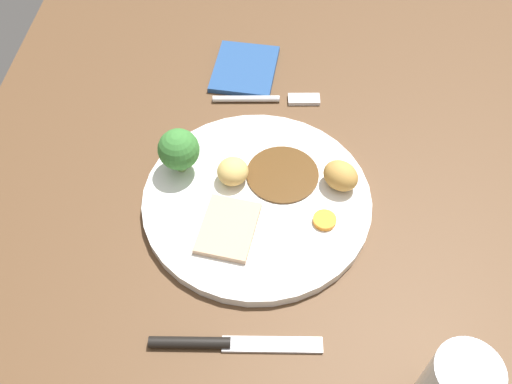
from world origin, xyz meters
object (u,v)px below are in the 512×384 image
at_px(roast_potato_left, 232,171).
at_px(broccoli_floret, 178,150).
at_px(knife, 221,343).
at_px(folded_napkin, 244,69).
at_px(dinner_plate, 256,200).
at_px(carrot_coin_front, 324,217).
at_px(fork, 269,99).
at_px(roast_potato_right, 340,176).
at_px(meat_slice_main, 227,228).

bearing_deg(roast_potato_left, broccoli_floret, -100.77).
distance_m(knife, folded_napkin, 0.43).
relative_size(dinner_plate, folded_napkin, 2.54).
distance_m(dinner_plate, carrot_coin_front, 0.09).
bearing_deg(fork, roast_potato_left, -107.84).
distance_m(roast_potato_right, broccoli_floret, 0.20).
relative_size(roast_potato_left, broccoli_floret, 0.63).
xyz_separation_m(broccoli_floret, fork, (-0.14, 0.10, -0.05)).
bearing_deg(roast_potato_left, dinner_plate, 51.65).
distance_m(roast_potato_right, fork, 0.18).
distance_m(carrot_coin_front, knife, 0.19).
bearing_deg(knife, broccoli_floret, 105.14).
bearing_deg(carrot_coin_front, folded_napkin, -156.23).
height_order(roast_potato_right, broccoli_floret, broccoli_floret).
bearing_deg(dinner_plate, knife, -7.12).
bearing_deg(carrot_coin_front, meat_slice_main, -77.53).
height_order(dinner_plate, fork, dinner_plate).
bearing_deg(folded_napkin, fork, 34.07).
distance_m(dinner_plate, folded_napkin, 0.25).
height_order(roast_potato_left, broccoli_floret, broccoli_floret).
relative_size(dinner_plate, carrot_coin_front, 10.13).
height_order(meat_slice_main, knife, meat_slice_main).
height_order(roast_potato_left, fork, roast_potato_left).
height_order(dinner_plate, roast_potato_left, roast_potato_left).
bearing_deg(roast_potato_right, knife, -30.26).
xyz_separation_m(roast_potato_left, fork, (-0.16, 0.04, -0.03)).
relative_size(roast_potato_right, broccoli_floret, 0.72).
relative_size(broccoli_floret, knife, 0.34).
bearing_deg(broccoli_floret, roast_potato_left, 79.23).
distance_m(dinner_plate, knife, 0.19).
xyz_separation_m(roast_potato_left, roast_potato_right, (-0.00, 0.13, 0.00)).
bearing_deg(meat_slice_main, folded_napkin, -178.77).
relative_size(carrot_coin_front, knife, 0.15).
relative_size(meat_slice_main, roast_potato_left, 2.07).
relative_size(meat_slice_main, folded_napkin, 0.74).
xyz_separation_m(meat_slice_main, folded_napkin, (-0.29, -0.01, -0.01)).
distance_m(roast_potato_left, fork, 0.16).
bearing_deg(roast_potato_right, fork, -148.54).
distance_m(carrot_coin_front, folded_napkin, 0.29).
xyz_separation_m(carrot_coin_front, broccoli_floret, (-0.06, -0.18, 0.03)).
bearing_deg(broccoli_floret, meat_slice_main, 37.93).
height_order(roast_potato_right, knife, roast_potato_right).
height_order(carrot_coin_front, folded_napkin, carrot_coin_front).
bearing_deg(folded_napkin, roast_potato_left, 1.20).
xyz_separation_m(dinner_plate, roast_potato_right, (-0.03, 0.10, 0.02)).
xyz_separation_m(dinner_plate, broccoli_floret, (-0.04, -0.10, 0.04)).
distance_m(roast_potato_left, broccoli_floret, 0.07).
bearing_deg(carrot_coin_front, roast_potato_left, -113.87).
relative_size(roast_potato_right, fork, 0.29).
height_order(roast_potato_right, carrot_coin_front, roast_potato_right).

